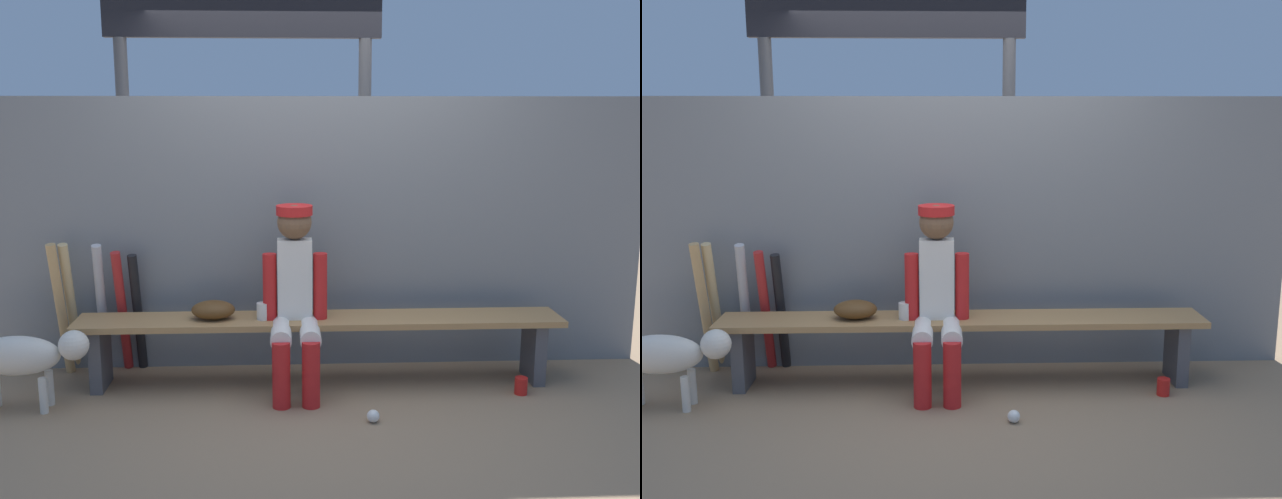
{
  "view_description": "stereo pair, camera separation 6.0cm",
  "coord_description": "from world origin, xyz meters",
  "views": [
    {
      "loc": [
        -0.21,
        -4.5,
        1.79
      ],
      "look_at": [
        0.0,
        0.0,
        0.9
      ],
      "focal_mm": 40.41,
      "sensor_mm": 36.0,
      "label": 1
    },
    {
      "loc": [
        -0.15,
        -4.5,
        1.79
      ],
      "look_at": [
        0.0,
        0.0,
        0.9
      ],
      "focal_mm": 40.41,
      "sensor_mm": 36.0,
      "label": 2
    }
  ],
  "objects": [
    {
      "name": "ground_plane",
      "position": [
        0.0,
        0.0,
        0.0
      ],
      "size": [
        30.0,
        30.0,
        0.0
      ],
      "primitive_type": "plane",
      "color": "#937556"
    },
    {
      "name": "chainlink_fence",
      "position": [
        0.0,
        0.37,
        0.93
      ],
      "size": [
        4.55,
        0.03,
        1.87
      ],
      "primitive_type": "cube",
      "color": "slate",
      "rests_on": "ground_plane"
    },
    {
      "name": "dugout_bench",
      "position": [
        0.0,
        0.0,
        0.37
      ],
      "size": [
        3.15,
        0.36,
        0.45
      ],
      "color": "#AD7F4C",
      "rests_on": "ground_plane"
    },
    {
      "name": "player_seated",
      "position": [
        -0.16,
        -0.11,
        0.64
      ],
      "size": [
        0.41,
        0.55,
        1.19
      ],
      "color": "silver",
      "rests_on": "ground_plane"
    },
    {
      "name": "baseball_glove",
      "position": [
        -0.69,
        0.0,
        0.51
      ],
      "size": [
        0.28,
        0.2,
        0.12
      ],
      "primitive_type": "ellipsoid",
      "color": "#593819",
      "rests_on": "dugout_bench"
    },
    {
      "name": "bat_aluminum_black",
      "position": [
        -1.23,
        0.29,
        0.42
      ],
      "size": [
        0.08,
        0.21,
        0.84
      ],
      "primitive_type": "cylinder",
      "rotation": [
        0.17,
        0.0,
        -0.08
      ],
      "color": "black",
      "rests_on": "ground_plane"
    },
    {
      "name": "bat_aluminum_red",
      "position": [
        -1.33,
        0.27,
        0.43
      ],
      "size": [
        0.08,
        0.24,
        0.86
      ],
      "primitive_type": "cylinder",
      "rotation": [
        0.2,
        0.0,
        -0.07
      ],
      "color": "#B22323",
      "rests_on": "ground_plane"
    },
    {
      "name": "bat_aluminum_silver",
      "position": [
        -1.47,
        0.29,
        0.46
      ],
      "size": [
        0.1,
        0.28,
        0.91
      ],
      "primitive_type": "cylinder",
      "rotation": [
        0.24,
        0.0,
        0.15
      ],
      "color": "#B7B7BC",
      "rests_on": "ground_plane"
    },
    {
      "name": "bat_wood_natural",
      "position": [
        -1.68,
        0.28,
        0.46
      ],
      "size": [
        0.07,
        0.29,
        0.92
      ],
      "primitive_type": "cylinder",
      "rotation": [
        0.24,
        0.0,
        0.03
      ],
      "color": "tan",
      "rests_on": "ground_plane"
    },
    {
      "name": "bat_wood_tan",
      "position": [
        -1.72,
        0.21,
        0.47
      ],
      "size": [
        0.1,
        0.24,
        0.93
      ],
      "primitive_type": "cylinder",
      "rotation": [
        0.18,
        0.0,
        -0.14
      ],
      "color": "tan",
      "rests_on": "ground_plane"
    },
    {
      "name": "baseball",
      "position": [
        0.28,
        -0.62,
        0.04
      ],
      "size": [
        0.07,
        0.07,
        0.07
      ],
      "primitive_type": "sphere",
      "color": "white",
      "rests_on": "ground_plane"
    },
    {
      "name": "cup_on_ground",
      "position": [
        1.27,
        -0.25,
        0.06
      ],
      "size": [
        0.08,
        0.08,
        0.11
      ],
      "primitive_type": "cylinder",
      "color": "red",
      "rests_on": "ground_plane"
    },
    {
      "name": "cup_on_bench",
      "position": [
        -0.37,
        -0.03,
        0.51
      ],
      "size": [
        0.08,
        0.08,
        0.11
      ],
      "primitive_type": "cylinder",
      "color": "silver",
      "rests_on": "dugout_bench"
    },
    {
      "name": "scoreboard",
      "position": [
        -0.46,
        1.16,
        2.33
      ],
      "size": [
        2.36,
        0.27,
        3.3
      ],
      "color": "#3F3F42",
      "rests_on": "ground_plane"
    },
    {
      "name": "dog",
      "position": [
        -1.77,
        -0.34,
        0.34
      ],
      "size": [
        0.84,
        0.2,
        0.49
      ],
      "color": "beige",
      "rests_on": "ground_plane"
    }
  ]
}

